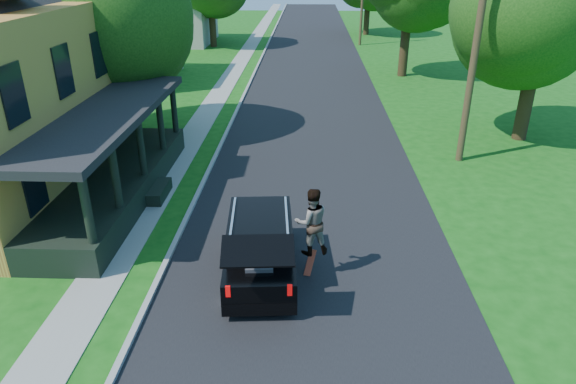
{
  "coord_description": "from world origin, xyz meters",
  "views": [
    {
      "loc": [
        -0.21,
        -10.02,
        7.81
      ],
      "look_at": [
        -0.73,
        3.0,
        1.7
      ],
      "focal_mm": 32.0,
      "sensor_mm": 36.0,
      "label": 1
    }
  ],
  "objects_px": {
    "tree_right_near": "(543,12)",
    "skateboarder": "(311,222)",
    "black_suv": "(260,247)",
    "utility_pole_near": "(476,44)"
  },
  "relations": [
    {
      "from": "tree_right_near",
      "to": "skateboarder",
      "type": "bearing_deg",
      "value": -129.94
    },
    {
      "from": "skateboarder",
      "to": "tree_right_near",
      "type": "bearing_deg",
      "value": -144.64
    },
    {
      "from": "skateboarder",
      "to": "utility_pole_near",
      "type": "bearing_deg",
      "value": -140.41
    },
    {
      "from": "utility_pole_near",
      "to": "tree_right_near",
      "type": "bearing_deg",
      "value": 41.28
    },
    {
      "from": "black_suv",
      "to": "tree_right_near",
      "type": "distance_m",
      "value": 16.52
    },
    {
      "from": "black_suv",
      "to": "utility_pole_near",
      "type": "xyz_separation_m",
      "value": [
        7.48,
        8.56,
        3.87
      ]
    },
    {
      "from": "tree_right_near",
      "to": "utility_pole_near",
      "type": "distance_m",
      "value": 4.58
    },
    {
      "from": "black_suv",
      "to": "skateboarder",
      "type": "distance_m",
      "value": 1.54
    },
    {
      "from": "black_suv",
      "to": "tree_right_near",
      "type": "height_order",
      "value": "tree_right_near"
    },
    {
      "from": "skateboarder",
      "to": "tree_right_near",
      "type": "distance_m",
      "value": 15.46
    }
  ]
}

